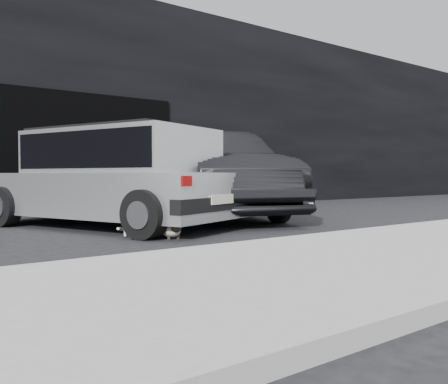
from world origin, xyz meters
TOP-DOWN VIEW (x-y plane):
  - ground at (0.00, 0.00)m, footprint 80.00×80.00m
  - building_facade at (1.00, 6.00)m, footprint 34.00×4.00m
  - garage_opening at (1.00, 3.99)m, footprint 4.00×0.10m
  - curb at (1.00, -2.60)m, footprint 18.00×0.25m
  - sidewalk at (1.00, -3.80)m, footprint 18.00×2.20m
  - silver_hatchback at (0.13, 0.58)m, footprint 3.19×4.44m
  - second_car at (2.26, 1.13)m, footprint 3.14×5.27m
  - cat_siamese at (0.13, -1.09)m, footprint 0.32×0.70m
  - cat_white at (-0.05, -0.54)m, footprint 0.64×0.39m

SIDE VIEW (x-z plane):
  - ground at x=0.00m, z-range 0.00..0.00m
  - sidewalk at x=1.00m, z-range 0.00..0.11m
  - curb at x=1.00m, z-range 0.00..0.12m
  - cat_siamese at x=0.13m, z-range -0.01..0.23m
  - cat_white at x=-0.05m, z-range 0.00..0.32m
  - silver_hatchback at x=0.13m, z-range 0.07..1.56m
  - second_car at x=2.26m, z-range 0.00..1.64m
  - garage_opening at x=1.00m, z-range 0.00..2.60m
  - building_facade at x=1.00m, z-range 0.00..5.00m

